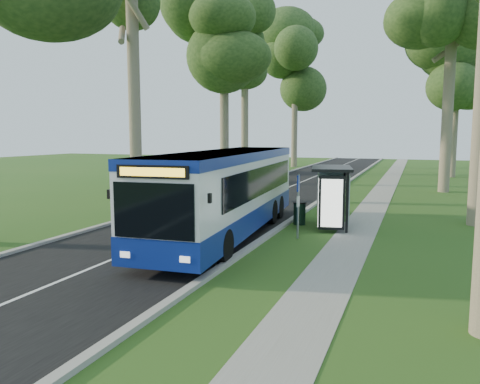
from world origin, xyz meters
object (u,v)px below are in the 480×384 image
(car_white, at_px, (239,172))
(bus_stop_sign, at_px, (298,198))
(bus_shelter, at_px, (333,186))
(car_silver, at_px, (274,164))
(bus, at_px, (227,192))
(litter_bin, at_px, (299,213))

(car_white, bearing_deg, bus_stop_sign, -68.65)
(bus_shelter, bearing_deg, car_silver, 100.60)
(bus_stop_sign, relative_size, car_silver, 0.46)
(bus, distance_m, bus_shelter, 4.44)
(bus, height_order, car_silver, bus)
(car_white, bearing_deg, car_silver, 83.64)
(bus_shelter, height_order, car_silver, bus_shelter)
(bus_stop_sign, height_order, bus_shelter, bus_shelter)
(bus_shelter, bearing_deg, car_white, 111.36)
(car_silver, bearing_deg, litter_bin, -85.64)
(bus_shelter, xyz_separation_m, litter_bin, (-1.46, 0.41, -1.27))
(bus, xyz_separation_m, car_white, (-6.66, 18.79, -0.85))
(bus, height_order, bus_stop_sign, bus)
(bus_stop_sign, height_order, car_white, bus_stop_sign)
(car_white, height_order, car_silver, car_silver)
(litter_bin, height_order, car_white, car_white)
(bus, xyz_separation_m, bus_shelter, (3.52, 2.71, 0.11))
(litter_bin, bearing_deg, bus_shelter, -15.85)
(bus_stop_sign, xyz_separation_m, litter_bin, (-0.59, 2.70, -1.01))
(litter_bin, bearing_deg, bus, -123.32)
(bus, distance_m, car_white, 19.95)
(bus_stop_sign, bearing_deg, car_silver, 107.04)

